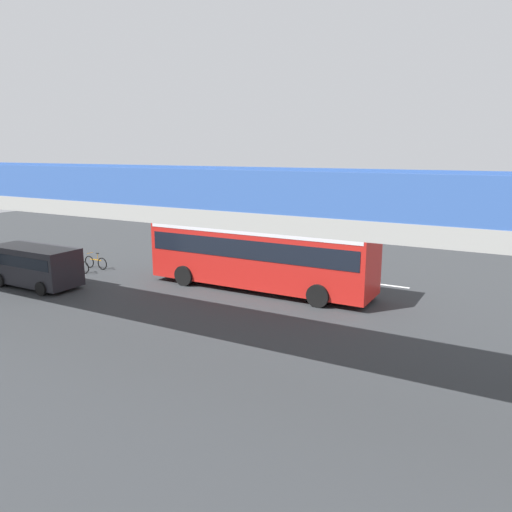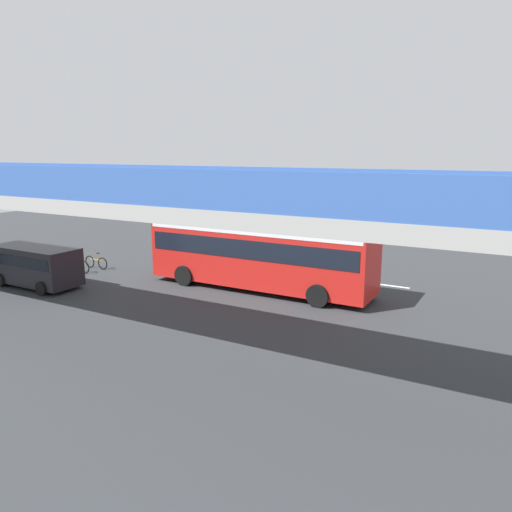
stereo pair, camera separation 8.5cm
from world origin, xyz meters
TOP-DOWN VIEW (x-y plane):
  - ground at (0.00, 0.00)m, footprint 80.00×80.00m
  - city_bus at (-0.44, 1.33)m, footprint 11.54×2.85m
  - parked_van at (9.66, 6.41)m, footprint 4.80×2.17m
  - bicycle_orange at (10.02, 2.17)m, footprint 1.77×0.44m
  - bicycle_green at (10.19, 3.34)m, footprint 1.77×0.44m
  - lane_dash_leftmost at (-6.00, -2.53)m, footprint 2.00×0.20m
  - lane_dash_left at (-2.00, -2.53)m, footprint 2.00×0.20m
  - lane_dash_centre at (2.00, -2.53)m, footprint 2.00×0.20m
  - lane_dash_right at (6.00, -2.53)m, footprint 2.00×0.20m
  - pedestrian_overpass at (0.00, 9.78)m, footprint 31.88×2.60m

SIDE VIEW (x-z plane):
  - ground at x=0.00m, z-range 0.00..0.00m
  - lane_dash_leftmost at x=-6.00m, z-range 0.00..0.01m
  - lane_dash_left at x=-2.00m, z-range 0.00..0.01m
  - lane_dash_centre at x=2.00m, z-range 0.00..0.01m
  - lane_dash_right at x=6.00m, z-range 0.00..0.01m
  - bicycle_orange at x=10.02m, z-range -0.11..0.85m
  - bicycle_green at x=10.19m, z-range -0.11..0.85m
  - parked_van at x=9.66m, z-range 0.16..2.21m
  - city_bus at x=-0.44m, z-range 0.31..3.46m
  - pedestrian_overpass at x=0.00m, z-range 1.51..7.80m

